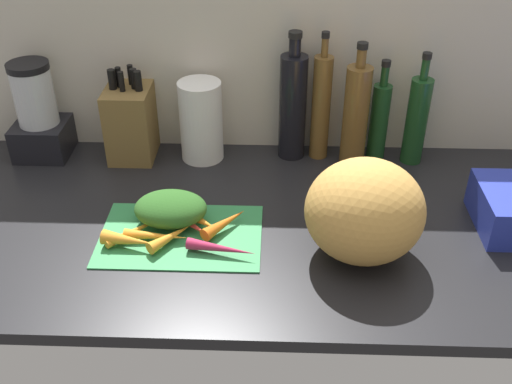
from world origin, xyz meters
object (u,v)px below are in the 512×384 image
carrot_5 (156,236)px  carrot_6 (171,237)px  blender_appliance (39,116)px  carrot_7 (221,248)px  carrot_1 (199,220)px  carrot_4 (188,222)px  knife_block (132,120)px  bottle_4 (417,119)px  carrot_3 (128,240)px  cutting_board (181,235)px  carrot_0 (225,223)px  bottle_0 (293,105)px  bottle_2 (356,115)px  winter_squash (364,211)px  paper_towel_roll (201,121)px  carrot_2 (139,229)px  bottle_1 (321,107)px  bottle_3 (379,120)px

carrot_5 → carrot_6: (3.44, -0.37, 0.18)cm
blender_appliance → carrot_7: bearing=-39.4°
carrot_1 → carrot_4: bearing=-166.0°
carrot_6 → knife_block: 46.08cm
bottle_4 → knife_block: bearing=179.1°
carrot_3 → carrot_5: 6.38cm
carrot_5 → blender_appliance: (-39.51, 40.84, 9.82)cm
cutting_board → carrot_3: (-11.08, -5.23, 2.19)cm
carrot_5 → carrot_3: bearing=-157.1°
carrot_0 → carrot_5: carrot_0 is taller
carrot_4 → bottle_0: (25.15, 37.01, 13.44)cm
carrot_7 → bottle_2: bearing=52.1°
carrot_5 → winter_squash: winter_squash is taller
carrot_3 → paper_towel_roll: (12.24, 42.78, 8.85)cm
bottle_2 → carrot_5: bearing=-141.6°
carrot_3 → carrot_4: (12.49, 7.89, -0.35)cm
carrot_3 → paper_towel_roll: paper_towel_roll is taller
carrot_1 → carrot_2: 14.31cm
cutting_board → carrot_4: carrot_4 is taller
knife_block → blender_appliance: 26.08cm
cutting_board → carrot_0: carrot_0 is taller
bottle_0 → winter_squash: bearing=-71.3°
carrot_4 → carrot_6: (-3.19, -5.78, 0.04)cm
knife_block → bottle_2: size_ratio=0.75×
cutting_board → paper_towel_roll: (1.16, 37.55, 11.04)cm
carrot_2 → paper_towel_roll: size_ratio=0.76×
carrot_0 → paper_towel_roll: paper_towel_roll is taller
bottle_4 → carrot_6: bearing=-146.8°
carrot_1 → carrot_5: 11.08cm
carrot_4 → paper_towel_roll: 36.09cm
paper_towel_roll → bottle_1: size_ratio=0.63×
carrot_2 → knife_block: 40.74cm
carrot_1 → paper_towel_roll: size_ratio=0.49×
carrot_6 → cutting_board: bearing=60.4°
carrot_5 → carrot_7: (15.39, -4.18, 0.11)cm
carrot_5 → winter_squash: (46.77, -1.96, 9.59)cm
carrot_4 → bottle_4: bottle_4 is taller
cutting_board → bottle_3: bearing=37.9°
knife_block → bottle_2: 62.43cm
carrot_7 → paper_towel_roll: bearing=101.4°
carrot_2 → bottle_2: size_ratio=0.50×
cutting_board → blender_appliance: size_ratio=1.38×
carrot_1 → bottle_0: 44.74cm
carrot_2 → bottle_1: bottle_1 is taller
carrot_6 → bottle_0: bearing=56.5°
carrot_1 → carrot_5: bearing=-146.8°
carrot_5 → bottle_3: bottle_3 is taller
carrot_0 → carrot_2: carrot_0 is taller
cutting_board → bottle_0: 50.12cm
carrot_6 → bottle_1: bottle_1 is taller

